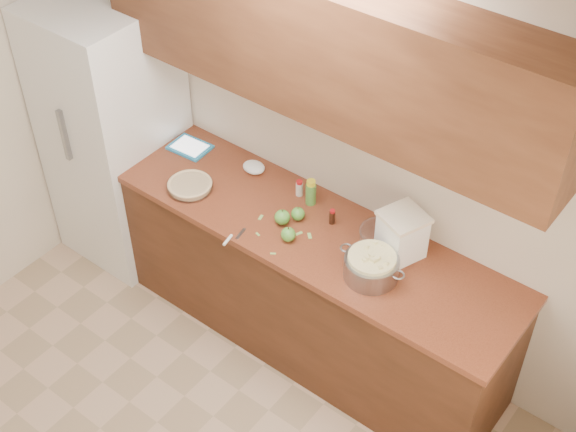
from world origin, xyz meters
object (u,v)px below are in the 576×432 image
Objects in this scene: pie at (190,185)px; flour_canister at (402,234)px; colander at (371,266)px; tablet at (190,147)px.

pie is 0.96× the size of flour_canister.
colander is at bearing 2.51° from pie.
colander is at bearing -97.16° from flour_canister.
tablet is at bearing 171.21° from colander.
tablet is at bearing 133.16° from pie.
pie reaches higher than tablet.
flour_canister is (1.24, 0.29, 0.11)m from pie.
colander reaches higher than tablet.
flour_canister is at bearing 82.84° from colander.
tablet is (-0.26, 0.28, -0.01)m from pie.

